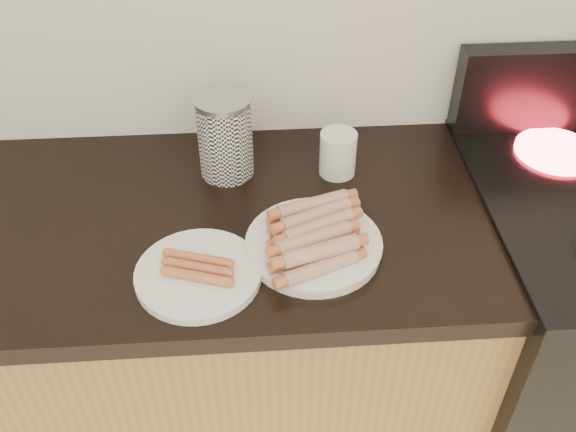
{
  "coord_description": "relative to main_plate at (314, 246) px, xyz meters",
  "views": [
    {
      "loc": [
        -0.07,
        0.71,
        1.74
      ],
      "look_at": [
        -0.01,
        1.62,
        0.95
      ],
      "focal_mm": 40.0,
      "sensor_mm": 36.0,
      "label": 1
    }
  ],
  "objects": [
    {
      "name": "cabinet_base",
      "position": [
        -0.74,
        0.11,
        -0.48
      ],
      "size": [
        2.2,
        0.59,
        0.86
      ],
      "primitive_type": "cube",
      "color": "brown",
      "rests_on": "floor"
    },
    {
      "name": "burner_far_left",
      "position": [
        0.57,
        0.26,
        0.01
      ],
      "size": [
        0.18,
        0.18,
        0.01
      ],
      "primitive_type": "cylinder",
      "color": "#FF1E2D",
      "rests_on": "stove"
    },
    {
      "name": "main_plate",
      "position": [
        0.0,
        0.0,
        0.0
      ],
      "size": [
        0.27,
        0.27,
        0.02
      ],
      "primitive_type": "cylinder",
      "rotation": [
        0.0,
        0.0,
        -0.09
      ],
      "color": "white",
      "rests_on": "counter_slab"
    },
    {
      "name": "side_plate",
      "position": [
        -0.21,
        -0.06,
        -0.0
      ],
      "size": [
        0.3,
        0.3,
        0.02
      ],
      "primitive_type": "cylinder",
      "rotation": [
        0.0,
        0.0,
        -0.4
      ],
      "color": "silver",
      "rests_on": "counter_slab"
    },
    {
      "name": "hotdog_pile",
      "position": [
        0.0,
        0.0,
        0.03
      ],
      "size": [
        0.14,
        0.24,
        0.06
      ],
      "rotation": [
        0.0,
        0.0,
        0.35
      ],
      "color": "maroon",
      "rests_on": "main_plate"
    },
    {
      "name": "plain_sausages",
      "position": [
        -0.21,
        -0.06,
        0.02
      ],
      "size": [
        0.12,
        0.1,
        0.02
      ],
      "rotation": [
        0.0,
        0.0,
        -0.31
      ],
      "color": "#CF7445",
      "rests_on": "side_plate"
    },
    {
      "name": "canister",
      "position": [
        -0.16,
        0.26,
        0.08
      ],
      "size": [
        0.12,
        0.12,
        0.18
      ],
      "rotation": [
        0.0,
        0.0,
        -0.09
      ],
      "color": "silver",
      "rests_on": "counter_slab"
    },
    {
      "name": "mug",
      "position": [
        0.08,
        0.24,
        0.04
      ],
      "size": [
        0.08,
        0.08,
        0.1
      ],
      "primitive_type": "cylinder",
      "rotation": [
        0.0,
        0.0,
        0.01
      ],
      "color": "white",
      "rests_on": "counter_slab"
    }
  ]
}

